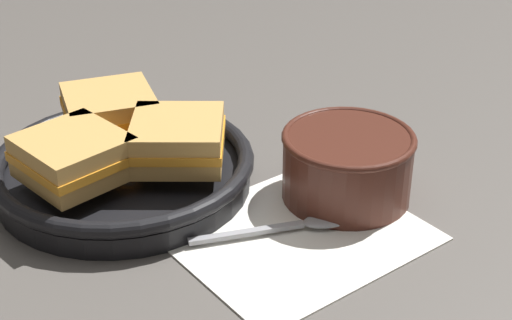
{
  "coord_description": "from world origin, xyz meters",
  "views": [
    {
      "loc": [
        -0.51,
        -0.47,
        0.46
      ],
      "look_at": [
        0.05,
        0.02,
        0.04
      ],
      "focal_mm": 55.0,
      "sensor_mm": 36.0,
      "label": 1
    }
  ],
  "objects_px": {
    "soup_bowl": "(347,162)",
    "sandwich_near_right": "(178,140)",
    "spoon": "(307,223)",
    "skillet": "(124,170)",
    "sandwich_far_left": "(110,111)",
    "sandwich_near_left": "(73,157)"
  },
  "relations": [
    {
      "from": "sandwich_near_right",
      "to": "skillet",
      "type": "bearing_deg",
      "value": 120.98
    },
    {
      "from": "soup_bowl",
      "to": "sandwich_near_right",
      "type": "xyz_separation_m",
      "value": [
        -0.11,
        0.15,
        0.02
      ]
    },
    {
      "from": "skillet",
      "to": "sandwich_near_right",
      "type": "xyz_separation_m",
      "value": [
        0.03,
        -0.05,
        0.04
      ]
    },
    {
      "from": "skillet",
      "to": "sandwich_near_left",
      "type": "distance_m",
      "value": 0.08
    },
    {
      "from": "sandwich_near_left",
      "to": "skillet",
      "type": "bearing_deg",
      "value": 0.98
    },
    {
      "from": "soup_bowl",
      "to": "spoon",
      "type": "bearing_deg",
      "value": -174.91
    },
    {
      "from": "soup_bowl",
      "to": "sandwich_near_left",
      "type": "relative_size",
      "value": 1.33
    },
    {
      "from": "spoon",
      "to": "sandwich_near_left",
      "type": "distance_m",
      "value": 0.25
    },
    {
      "from": "spoon",
      "to": "skillet",
      "type": "xyz_separation_m",
      "value": [
        -0.07,
        0.21,
        0.01
      ]
    },
    {
      "from": "spoon",
      "to": "skillet",
      "type": "bearing_deg",
      "value": 140.98
    },
    {
      "from": "spoon",
      "to": "sandwich_near_right",
      "type": "bearing_deg",
      "value": 135.55
    },
    {
      "from": "skillet",
      "to": "sandwich_far_left",
      "type": "distance_m",
      "value": 0.08
    },
    {
      "from": "soup_bowl",
      "to": "sandwich_near_right",
      "type": "height_order",
      "value": "sandwich_near_right"
    },
    {
      "from": "sandwich_far_left",
      "to": "soup_bowl",
      "type": "bearing_deg",
      "value": -66.2
    },
    {
      "from": "soup_bowl",
      "to": "sandwich_far_left",
      "type": "distance_m",
      "value": 0.28
    },
    {
      "from": "soup_bowl",
      "to": "sandwich_far_left",
      "type": "bearing_deg",
      "value": 113.8
    },
    {
      "from": "skillet",
      "to": "sandwich_near_left",
      "type": "bearing_deg",
      "value": -179.02
    },
    {
      "from": "sandwich_near_right",
      "to": "sandwich_far_left",
      "type": "distance_m",
      "value": 0.11
    },
    {
      "from": "skillet",
      "to": "sandwich_far_left",
      "type": "bearing_deg",
      "value": 60.98
    },
    {
      "from": "sandwich_near_left",
      "to": "sandwich_near_right",
      "type": "relative_size",
      "value": 0.76
    },
    {
      "from": "soup_bowl",
      "to": "sandwich_far_left",
      "type": "height_order",
      "value": "sandwich_far_left"
    },
    {
      "from": "soup_bowl",
      "to": "sandwich_near_right",
      "type": "distance_m",
      "value": 0.18
    }
  ]
}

